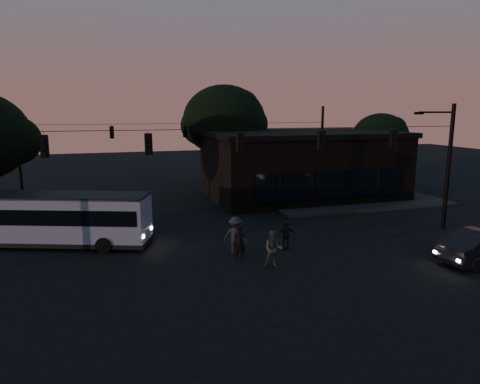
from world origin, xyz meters
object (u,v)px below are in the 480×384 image
object	(u,v)px
pedestrian_b	(273,249)
pedestrian_a	(240,243)
pedestrian_c	(286,235)
pedestrian_d	(235,235)
bus	(55,217)
building	(301,164)

from	to	relation	value
pedestrian_b	pedestrian_a	bearing A→B (deg)	148.49
pedestrian_a	pedestrian_c	xyz separation A→B (m)	(2.77, 0.83, -0.08)
pedestrian_a	pedestrian_d	xyz separation A→B (m)	(0.06, 0.93, 0.11)
pedestrian_c	pedestrian_d	bearing A→B (deg)	3.37
bus	pedestrian_a	distance (m)	10.05
pedestrian_a	pedestrian_b	size ratio (longest dim) A/B	0.97
building	pedestrian_d	size ratio (longest dim) A/B	8.04
pedestrian_d	pedestrian_c	bearing A→B (deg)	-144.56
bus	pedestrian_d	size ratio (longest dim) A/B	5.28
building	pedestrian_b	xyz separation A→B (m)	(-8.36, -15.08, -1.83)
building	pedestrian_c	bearing A→B (deg)	-117.79
pedestrian_b	pedestrian_d	distance (m)	2.59
pedestrian_c	pedestrian_a	bearing A→B (deg)	22.09
building	pedestrian_c	distance (m)	14.65
bus	pedestrian_d	bearing A→B (deg)	-5.22
bus	pedestrian_d	distance (m)	9.67
building	bus	distance (m)	20.20
pedestrian_c	pedestrian_b	bearing A→B (deg)	59.99
pedestrian_a	building	bearing A→B (deg)	69.94
bus	pedestrian_b	world-z (taller)	bus
pedestrian_d	bus	bearing A→B (deg)	12.31
bus	pedestrian_a	world-z (taller)	bus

